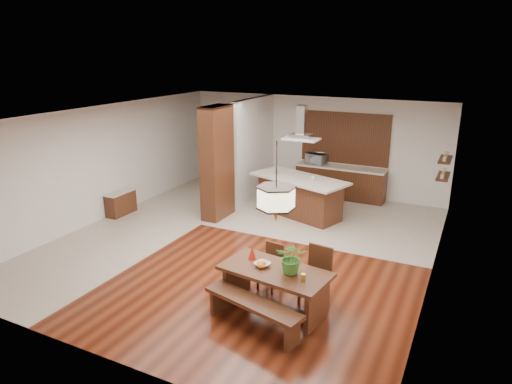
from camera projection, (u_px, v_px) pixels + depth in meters
The scene contains 25 objects.
room_shell at pixel (244, 154), 9.80m from camera, with size 9.00×9.04×2.92m.
tile_hallway at pixel (148, 223), 11.58m from camera, with size 2.50×9.00×0.01m, color #BEAF9E.
tile_kitchen at pixel (330, 216), 12.02m from camera, with size 5.50×4.00×0.01m, color #BEAF9E.
soffit_band at pixel (243, 116), 9.55m from camera, with size 8.00×9.00×0.02m, color #401D10.
partition_pier at pixel (217, 163), 11.60m from camera, with size 0.45×1.00×2.90m, color black.
partition_stub at pixel (254, 148), 13.40m from camera, with size 0.18×2.40×2.90m, color silver.
hallway_console at pixel (121, 203), 12.10m from camera, with size 0.37×0.88×0.63m, color black.
hallway_doorway at pixel (234, 150), 15.01m from camera, with size 1.10×0.20×2.10m, color black.
rear_counter at pixel (340, 182), 13.44m from camera, with size 2.60×0.62×0.95m.
kitchen_window at pixel (345, 138), 13.29m from camera, with size 2.60×0.08×1.50m, color #975A2D.
shelf_lower at pixel (443, 176), 10.58m from camera, with size 0.26×0.90×0.04m, color black.
shelf_upper at pixel (445, 159), 10.47m from camera, with size 0.26×0.90×0.04m, color black.
dining_table at pixel (275, 280), 7.56m from camera, with size 1.91×1.13×0.75m.
dining_bench at pixel (253, 315), 7.13m from camera, with size 1.74×0.38×0.49m, color black, non-canonical shape.
dining_chair_left at pixel (270, 268), 8.27m from camera, with size 0.38×0.38×0.86m, color black, non-canonical shape.
dining_chair_right at pixel (314, 277), 7.77m from camera, with size 0.45×0.45×1.02m, color black, non-canonical shape.
pendant_lantern at pixel (276, 182), 7.05m from camera, with size 0.64×0.64×1.31m, color #FFF2C3, non-canonical shape.
foliage_plant at pixel (292, 257), 7.30m from camera, with size 0.49×0.43×0.55m, color #3A7727.
fruit_bowl at pixel (262, 264), 7.61m from camera, with size 0.26×0.26×0.06m, color #BDB6A5.
napkin_cone at pixel (252, 253), 7.86m from camera, with size 0.14×0.14×0.22m, color #AE1C0C.
gold_ornament at pixel (303, 277), 7.14m from camera, with size 0.07×0.07×0.11m, color gold.
kitchen_island at pixel (299, 196), 11.97m from camera, with size 2.77×1.86×1.05m.
range_hood at pixel (301, 123), 11.40m from camera, with size 0.90×0.55×0.87m, color silver, non-canonical shape.
island_cup at pixel (313, 178), 11.57m from camera, with size 0.12×0.12×0.10m, color silver.
microwave at pixel (316, 159), 13.59m from camera, with size 0.56×0.38×0.31m, color silver.
Camera 1 is at (4.49, -8.48, 4.21)m, focal length 32.00 mm.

